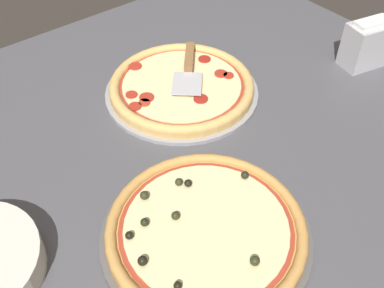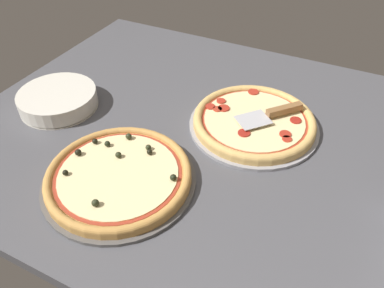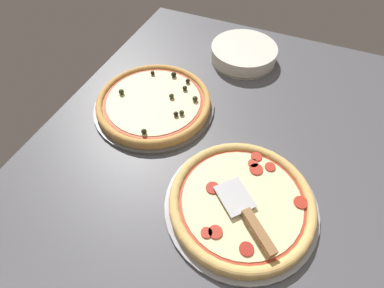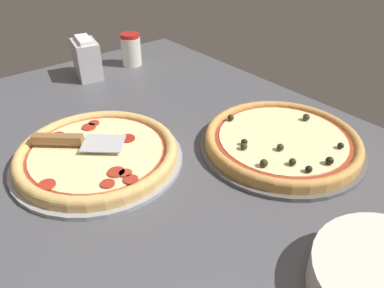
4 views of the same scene
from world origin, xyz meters
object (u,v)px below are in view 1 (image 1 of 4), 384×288
object	(u,v)px
napkin_holder	(366,44)
pizza_front	(182,86)
pizza_back	(206,229)
serving_spatula	(189,63)

from	to	relation	value
napkin_holder	pizza_front	bearing A→B (deg)	-24.19
pizza_back	napkin_holder	bearing A→B (deg)	-167.01
pizza_front	napkin_holder	world-z (taller)	napkin_holder
pizza_back	napkin_holder	size ratio (longest dim) A/B	2.77
napkin_holder	pizza_back	bearing A→B (deg)	12.99
pizza_front	pizza_back	bearing A→B (deg)	57.80
pizza_back	serving_spatula	bearing A→B (deg)	-125.11
serving_spatula	pizza_front	bearing A→B (deg)	35.76
serving_spatula	pizza_back	bearing A→B (deg)	54.89
pizza_front	pizza_back	distance (cm)	44.06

